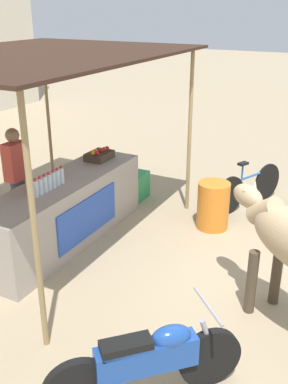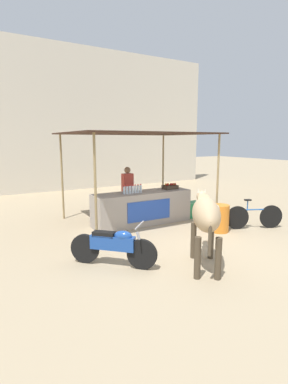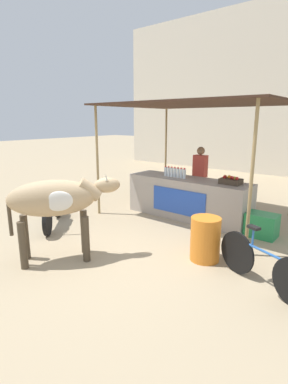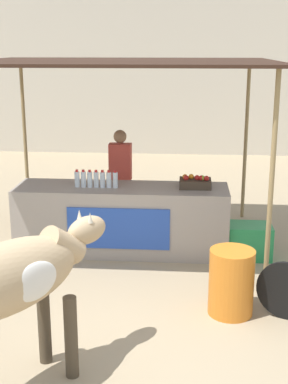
# 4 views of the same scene
# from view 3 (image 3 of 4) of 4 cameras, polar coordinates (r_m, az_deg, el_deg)

# --- Properties ---
(ground_plane) EXTENTS (60.00, 60.00, 0.00)m
(ground_plane) POSITION_cam_3_polar(r_m,az_deg,el_deg) (5.75, -3.55, -10.18)
(ground_plane) COLOR tan
(building_wall_far) EXTENTS (16.00, 0.50, 7.00)m
(building_wall_far) POSITION_cam_3_polar(r_m,az_deg,el_deg) (13.99, 25.54, 17.20)
(building_wall_far) COLOR beige
(building_wall_far) RESTS_ON ground
(stall_counter) EXTENTS (3.00, 0.82, 0.96)m
(stall_counter) POSITION_cam_3_polar(r_m,az_deg,el_deg) (7.26, 8.27, -1.18)
(stall_counter) COLOR #9E9389
(stall_counter) RESTS_ON ground
(stall_awning) EXTENTS (4.20, 3.20, 2.68)m
(stall_awning) POSITION_cam_3_polar(r_m,az_deg,el_deg) (7.29, 10.13, 15.45)
(stall_awning) COLOR #382319
(stall_awning) RESTS_ON ground
(water_bottle_row) EXTENTS (0.61, 0.07, 0.25)m
(water_bottle_row) POSITION_cam_3_polar(r_m,az_deg,el_deg) (7.28, 5.88, 3.72)
(water_bottle_row) COLOR silver
(water_bottle_row) RESTS_ON stall_counter
(fruit_crate) EXTENTS (0.44, 0.32, 0.18)m
(fruit_crate) POSITION_cam_3_polar(r_m,az_deg,el_deg) (6.72, 16.21, 2.07)
(fruit_crate) COLOR #3F3326
(fruit_crate) RESTS_ON stall_counter
(vendor_behind_counter) EXTENTS (0.34, 0.22, 1.65)m
(vendor_behind_counter) POSITION_cam_3_polar(r_m,az_deg,el_deg) (7.87, 10.55, 2.64)
(vendor_behind_counter) COLOR #383842
(vendor_behind_counter) RESTS_ON ground
(cooler_box) EXTENTS (0.60, 0.44, 0.48)m
(cooler_box) POSITION_cam_3_polar(r_m,az_deg,el_deg) (6.54, 21.49, -5.89)
(cooler_box) COLOR #268C4C
(cooler_box) RESTS_ON ground
(water_barrel) EXTENTS (0.50, 0.50, 0.75)m
(water_barrel) POSITION_cam_3_polar(r_m,az_deg,el_deg) (5.17, 11.59, -8.74)
(water_barrel) COLOR orange
(water_barrel) RESTS_ON ground
(cow) EXTENTS (1.35, 1.70, 1.44)m
(cow) POSITION_cam_3_polar(r_m,az_deg,el_deg) (5.07, -16.28, -1.60)
(cow) COLOR tan
(cow) RESTS_ON ground
(motorcycle_parked) EXTENTS (1.33, 1.33, 0.90)m
(motorcycle_parked) POSITION_cam_3_polar(r_m,az_deg,el_deg) (6.95, -17.05, -2.76)
(motorcycle_parked) COLOR black
(motorcycle_parked) RESTS_ON ground
(bicycle_leaning) EXTENTS (1.54, 0.69, 0.85)m
(bicycle_leaning) POSITION_cam_3_polar(r_m,az_deg,el_deg) (4.59, 21.68, -12.77)
(bicycle_leaning) COLOR black
(bicycle_leaning) RESTS_ON ground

